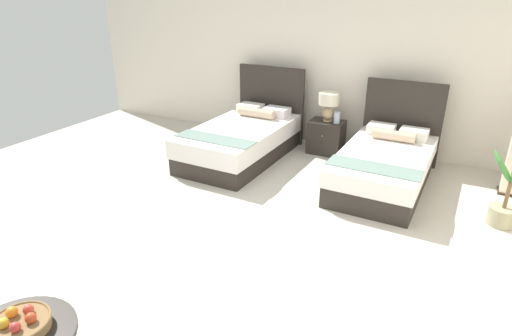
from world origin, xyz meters
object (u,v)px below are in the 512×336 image
fruit_bowl (20,324)px  potted_palm (504,205)px  bed_near_window (243,139)px  nightstand (326,137)px  bed_near_corner (385,164)px  vase (337,118)px  table_lamp (329,103)px

fruit_bowl → potted_palm: size_ratio=0.47×
bed_near_window → potted_palm: size_ratio=2.61×
bed_near_window → nightstand: 1.38m
fruit_bowl → potted_palm: 4.89m
fruit_bowl → bed_near_corner: bearing=70.4°
bed_near_corner → fruit_bowl: (-1.55, -4.36, 0.17)m
vase → potted_palm: 2.73m
bed_near_corner → potted_palm: 1.53m
nightstand → bed_near_window: bearing=-144.3°
table_lamp → vase: table_lamp is taller
bed_near_window → table_lamp: size_ratio=4.83×
vase → fruit_bowl: size_ratio=0.46×
table_lamp → potted_palm: bearing=-27.4°
bed_near_corner → table_lamp: bearing=143.4°
vase → table_lamp: bearing=160.2°
nightstand → potted_palm: bearing=-27.1°
nightstand → fruit_bowl: fruit_bowl is taller
nightstand → fruit_bowl: size_ratio=1.38×
table_lamp → vase: 0.27m
bed_near_window → table_lamp: bearing=36.3°
bed_near_corner → vase: size_ratio=11.39×
bed_near_corner → table_lamp: (-1.11, 0.82, 0.54)m
bed_near_window → fruit_bowl: (0.69, -4.35, 0.16)m
fruit_bowl → potted_palm: (3.00, 3.85, -0.23)m
nightstand → vase: size_ratio=3.00×
vase → fruit_bowl: bearing=-96.8°
bed_near_window → nightstand: bearing=35.7°
potted_palm → table_lamp: bearing=152.6°
nightstand → table_lamp: 0.57m
nightstand → potted_palm: (2.56, -1.31, -0.03)m
vase → potted_palm: bearing=-27.9°
bed_near_corner → nightstand: (-1.11, 0.80, -0.03)m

